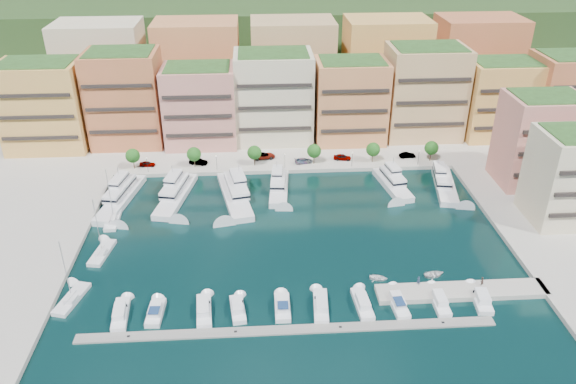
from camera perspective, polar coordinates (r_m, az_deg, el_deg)
The scene contains 60 objects.
ground at distance 122.99m, azimuth 0.53°, elevation -4.38°, with size 400.00×400.00×0.00m, color black.
north_quay at distance 178.15m, azimuth -0.90°, elevation 6.50°, with size 220.00×64.00×2.00m, color #9E998E.
hillside at distance 223.33m, azimuth -1.53°, elevation 11.12°, with size 240.00×40.00×58.00m, color #1C3214.
south_pontoon at distance 99.07m, azimuth 0.02°, elevation -13.90°, with size 72.00×2.20×0.35m, color gray.
finger_pier at distance 111.54m, azimuth 17.18°, elevation -9.80°, with size 32.00×5.00×2.00m, color #9E998E.
apartment_0 at distance 172.22m, azimuth -23.47°, elevation 8.06°, with size 22.00×16.50×24.80m.
apartment_1 at distance 167.59m, azimuth -16.17°, elevation 9.15°, with size 20.00×16.50×26.80m.
apartment_2 at distance 163.10m, azimuth -8.92°, elevation 8.66°, with size 20.00×15.50×22.80m.
apartment_3 at distance 163.87m, azimuth -1.47°, elevation 9.65°, with size 22.00×16.50×25.80m.
apartment_4 at distance 164.55m, azimuth 6.34°, elevation 9.20°, with size 20.00×15.50×23.80m.
apartment_5 at distance 170.98m, azimuth 13.65°, elevation 9.85°, with size 22.00×16.50×26.80m.
apartment_6 at distance 177.49m, azimuth 20.65°, elevation 8.81°, with size 20.00×15.50×22.80m.
apartment_7 at distance 184.53m, azimuth 26.68°, elevation 8.64°, with size 22.00×16.50×24.80m.
apartment_east_a at distance 151.47m, azimuth 24.15°, elevation 4.86°, with size 18.00×14.50×22.80m.
apartment_east_b at distance 137.66m, azimuth 27.19°, elevation 1.40°, with size 18.00×14.50×20.80m.
backblock_0 at distance 190.10m, azimuth -18.29°, elevation 11.62°, with size 26.00×18.00×30.00m, color beige.
backblock_1 at distance 184.92m, azimuth -9.07°, elevation 12.24°, with size 26.00×18.00×30.00m, color #D5894F.
backblock_2 at distance 184.54m, azimuth 0.46°, elevation 12.55°, with size 26.00×18.00×30.00m, color tan.
backblock_3 at distance 188.99m, azimuth 9.79°, elevation 12.53°, with size 26.00×18.00×30.00m, color tan.
backblock_4 at distance 197.93m, azimuth 18.48°, elevation 12.23°, with size 26.00×18.00×30.00m, color #C26440.
tree_0 at distance 153.37m, azimuth -15.50°, elevation 3.56°, with size 3.80×3.80×5.65m.
tree_1 at distance 150.81m, azimuth -9.54°, elevation 3.81°, with size 3.80×3.80×5.65m.
tree_2 at distance 149.92m, azimuth -3.44°, elevation 4.02°, with size 3.80×3.80×5.65m.
tree_3 at distance 150.74m, azimuth 2.67°, elevation 4.18°, with size 3.80×3.80×5.65m.
tree_4 at distance 153.23m, azimuth 8.64°, elevation 4.29°, with size 3.80×3.80×5.65m.
tree_5 at distance 157.32m, azimuth 14.37°, elevation 4.36°, with size 3.80×3.80×5.65m.
lamppost_0 at distance 150.90m, azimuth -14.12°, elevation 2.94°, with size 0.30×0.30×4.20m.
lamppost_1 at distance 148.58m, azimuth -7.28°, elevation 3.20°, with size 0.30×0.30×4.20m.
lamppost_2 at distance 148.42m, azimuth -0.33°, elevation 3.42°, with size 0.30×0.30×4.20m.
lamppost_3 at distance 150.42m, azimuth 6.55°, elevation 3.58°, with size 0.30×0.30×4.20m.
lamppost_4 at distance 154.52m, azimuth 13.15°, elevation 3.69°, with size 0.30×0.30×4.20m.
yacht_0 at distance 141.75m, azimuth -16.58°, elevation -0.33°, with size 8.75×23.72×7.30m.
yacht_1 at distance 139.82m, azimuth -11.30°, elevation -0.11°, with size 9.02×22.54×7.30m.
yacht_2 at distance 137.84m, azimuth -5.43°, elevation -0.04°, with size 9.60×24.28×7.30m.
yacht_3 at distance 140.31m, azimuth -0.92°, elevation 0.65°, with size 5.73×17.91×7.30m.
yacht_5 at distance 144.51m, azimuth 10.53°, elevation 1.01°, with size 7.19×17.68×7.30m.
yacht_6 at distance 147.16m, azimuth 15.57°, elevation 0.92°, with size 7.96×20.26×7.30m.
cruiser_0 at distance 105.58m, azimuth -16.64°, elevation -11.82°, with size 3.22×8.72×2.55m.
cruiser_1 at distance 104.30m, azimuth -13.31°, elevation -11.85°, with size 2.96×7.18×2.66m.
cruiser_2 at distance 103.14m, azimuth -8.53°, elevation -11.85°, with size 3.26×8.77×2.55m.
cruiser_3 at distance 102.74m, azimuth -5.13°, elevation -11.79°, with size 3.22×7.46×2.55m.
cruiser_4 at distance 102.71m, azimuth -0.57°, elevation -11.65°, with size 2.81×7.34×2.66m.
cruiser_5 at distance 103.22m, azimuth 3.36°, elevation -11.49°, with size 3.23×9.17×2.55m.
cruiser_6 at distance 104.30m, azimuth 7.58°, elevation -11.24°, with size 3.10×8.69×2.55m.
cruiser_7 at distance 105.59m, azimuth 11.04°, elevation -10.99°, with size 3.09×8.87×2.66m.
cruiser_8 at distance 107.69m, azimuth 15.08°, elevation -10.65°, with size 2.49×8.43×2.55m.
cruiser_9 at distance 110.32m, azimuth 19.01°, elevation -10.26°, with size 3.64×8.25×2.55m.
sailboat_2 at distance 133.84m, azimuth -17.32°, elevation -2.71°, with size 2.99×9.76×13.20m.
sailboat_0 at distance 112.07m, azimuth -21.12°, elevation -10.17°, with size 5.16×9.75×13.20m.
sailboat_1 at distance 122.83m, azimuth -18.36°, elevation -5.93°, with size 4.32×9.57×13.20m.
tender_0 at distance 111.20m, azimuth 9.18°, elevation -8.61°, with size 2.53×3.54×0.73m, color white.
tender_2 at distance 114.29m, azimuth 14.63°, elevation -8.09°, with size 2.90×4.06×0.84m, color silver.
car_0 at distance 155.09m, azimuth -14.10°, elevation 2.79°, with size 1.66×4.12×1.40m, color gray.
car_1 at distance 153.32m, azimuth -9.09°, elevation 3.06°, with size 1.70×4.88×1.61m, color gray.
car_2 at distance 154.90m, azimuth -2.44°, elevation 3.70°, with size 2.79×6.05×1.68m, color gray.
car_3 at distance 152.23m, azimuth 1.59°, elevation 3.20°, with size 1.98×4.86×1.41m, color gray.
car_4 at distance 154.76m, azimuth 5.54°, elevation 3.55°, with size 1.92×4.78×1.63m, color gray.
car_5 at distance 158.83m, azimuth 12.03°, elevation 3.68°, with size 1.56×4.46×1.47m, color gray.
person_0 at distance 109.36m, azimuth 13.12°, elevation -8.75°, with size 0.69×0.45×1.89m, color #26334C.
person_1 at distance 112.65m, azimuth 19.07°, elevation -8.53°, with size 0.84×0.66×1.74m, color #503830.
Camera 1 is at (-7.67, -102.94, 66.87)m, focal length 35.00 mm.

